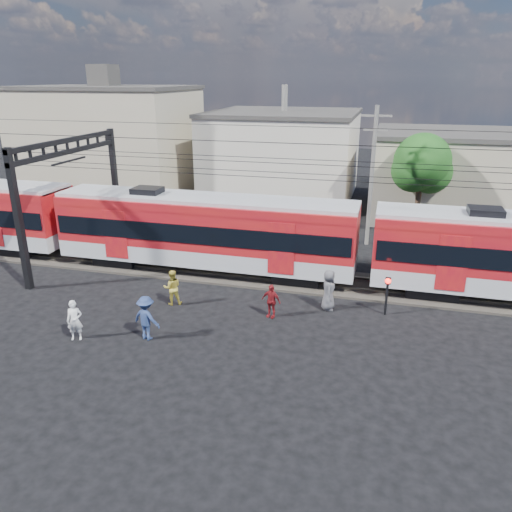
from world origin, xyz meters
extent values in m
plane|color=black|center=(0.00, 0.00, 0.00)|extent=(120.00, 120.00, 0.00)
cube|color=#2D2823|center=(0.00, 8.00, 0.06)|extent=(70.00, 3.40, 0.12)
cube|color=#59544C|center=(0.00, 7.25, 0.18)|extent=(70.00, 0.12, 0.12)
cube|color=#59544C|center=(0.00, 8.75, 0.18)|extent=(70.00, 0.12, 0.12)
cube|color=black|center=(-13.90, 8.00, 0.35)|extent=(2.40, 2.20, 0.70)
cube|color=black|center=(-7.34, 8.00, 0.35)|extent=(2.40, 2.20, 0.70)
cube|color=black|center=(2.90, 8.00, 0.35)|extent=(2.40, 2.20, 0.70)
cube|color=#ACAFB4|center=(-2.22, 8.00, 1.15)|extent=(16.00, 3.00, 0.90)
cube|color=maroon|center=(-2.22, 8.00, 2.80)|extent=(16.00, 3.00, 2.40)
cube|color=black|center=(-2.22, 8.00, 2.55)|extent=(15.68, 3.08, 0.95)
cube|color=#ACAFB4|center=(-2.22, 8.00, 4.05)|extent=(16.00, 2.60, 0.25)
cube|color=black|center=(9.46, 8.00, 0.35)|extent=(2.40, 2.20, 0.70)
cube|color=black|center=(-10.00, 3.50, 3.50)|extent=(0.30, 0.30, 7.00)
cube|color=black|center=(-10.00, 12.50, 3.50)|extent=(0.30, 0.30, 7.00)
cube|color=black|center=(-10.00, 8.00, 6.80)|extent=(0.25, 9.30, 0.25)
cube|color=black|center=(-10.00, 8.00, 6.20)|extent=(0.25, 9.30, 0.25)
cylinder|color=black|center=(0.00, 7.30, 5.50)|extent=(70.00, 0.03, 0.03)
cylinder|color=black|center=(0.00, 8.70, 5.50)|extent=(70.00, 0.03, 0.03)
cylinder|color=black|center=(0.00, 7.30, 6.20)|extent=(70.00, 0.03, 0.03)
cylinder|color=black|center=(0.00, 8.70, 6.20)|extent=(70.00, 0.03, 0.03)
cylinder|color=black|center=(0.00, 4.50, 7.50)|extent=(70.00, 0.03, 0.03)
cylinder|color=black|center=(0.00, 11.50, 7.50)|extent=(70.00, 0.03, 0.03)
cube|color=tan|center=(-17.00, 24.00, 4.50)|extent=(14.00, 10.00, 9.00)
cube|color=#3F3D3A|center=(-17.00, 24.00, 9.15)|extent=(14.28, 10.20, 0.30)
cube|color=beige|center=(-2.00, 27.00, 3.50)|extent=(12.00, 12.00, 7.00)
cube|color=#3F3D3A|center=(-2.00, 27.00, 7.15)|extent=(12.24, 12.24, 0.30)
cube|color=tan|center=(14.00, 24.00, 3.00)|extent=(16.00, 10.00, 6.00)
cube|color=#3F3D3A|center=(14.00, 24.00, 6.15)|extent=(16.32, 10.20, 0.30)
cylinder|color=slate|center=(6.00, 15.00, 4.25)|extent=(0.24, 0.24, 8.50)
cube|color=slate|center=(6.00, 15.00, 7.90)|extent=(1.80, 0.12, 0.12)
cube|color=slate|center=(6.00, 15.00, 7.10)|extent=(1.40, 0.12, 0.12)
cylinder|color=#382619|center=(9.00, 18.00, 1.96)|extent=(0.36, 0.36, 3.92)
sphere|color=#174714|center=(9.00, 18.00, 4.90)|extent=(3.64, 3.64, 3.64)
sphere|color=#174714|center=(9.60, 18.30, 4.20)|extent=(2.80, 2.80, 2.80)
imported|color=white|center=(-4.70, -0.40, 0.85)|extent=(0.72, 0.60, 1.69)
imported|color=gold|center=(-2.27, 3.68, 0.85)|extent=(1.02, 0.93, 1.69)
imported|color=navy|center=(-1.92, 0.38, 0.93)|extent=(1.33, 0.95, 1.86)
imported|color=maroon|center=(2.47, 3.58, 0.77)|extent=(0.97, 0.59, 1.55)
imported|color=#4E4E53|center=(4.81, 5.01, 0.95)|extent=(0.71, 1.00, 1.90)
cylinder|color=black|center=(7.37, 5.12, 0.84)|extent=(0.11, 0.11, 1.69)
sphere|color=#FF140C|center=(7.37, 5.12, 1.64)|extent=(0.26, 0.26, 0.26)
cube|color=black|center=(7.37, 5.12, 1.64)|extent=(0.23, 0.06, 0.33)
camera|label=1|loc=(6.98, -15.84, 10.10)|focal=35.00mm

